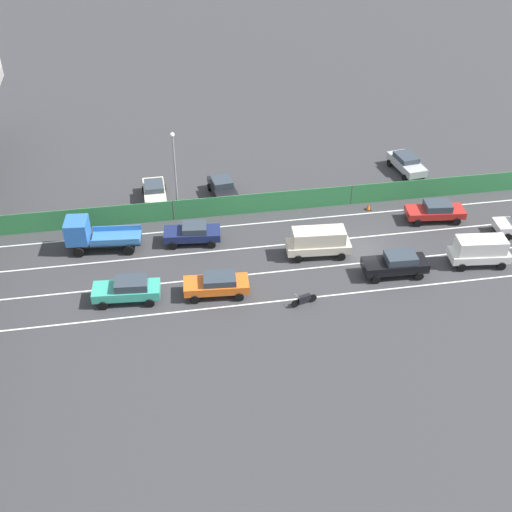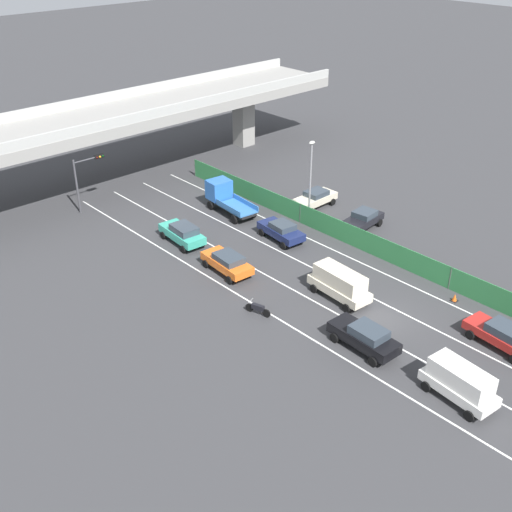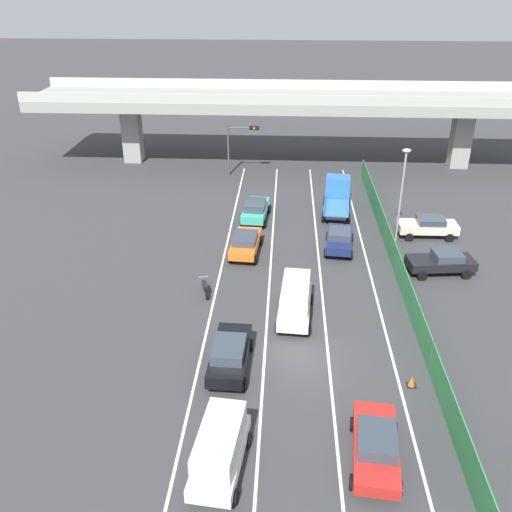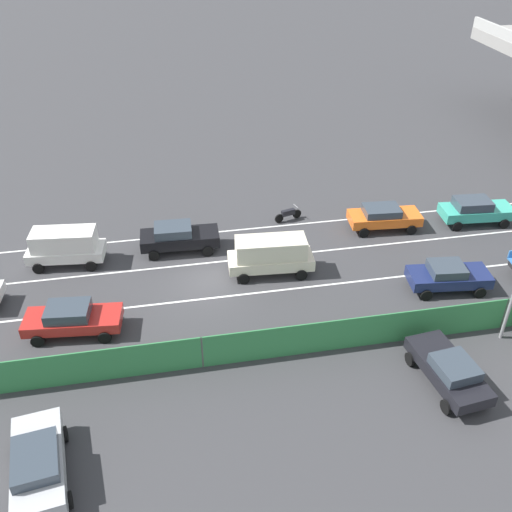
% 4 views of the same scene
% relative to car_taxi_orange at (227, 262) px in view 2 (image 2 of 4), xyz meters
% --- Properties ---
extents(ground_plane, '(300.00, 300.00, 0.00)m').
position_rel_car_taxi_orange_xyz_m(ground_plane, '(3.56, -11.72, -0.89)').
color(ground_plane, '#38383A').
extents(lane_line_left_edge, '(0.14, 49.03, 0.01)m').
position_rel_car_taxi_orange_xyz_m(lane_line_left_edge, '(-1.51, -5.21, -0.88)').
color(lane_line_left_edge, silver).
rests_on(lane_line_left_edge, ground).
extents(lane_line_mid_left, '(0.14, 49.03, 0.01)m').
position_rel_car_taxi_orange_xyz_m(lane_line_mid_left, '(1.87, -5.21, -0.88)').
color(lane_line_mid_left, silver).
rests_on(lane_line_mid_left, ground).
extents(lane_line_mid_right, '(0.14, 49.03, 0.01)m').
position_rel_car_taxi_orange_xyz_m(lane_line_mid_right, '(5.25, -5.21, -0.88)').
color(lane_line_mid_right, silver).
rests_on(lane_line_mid_right, ground).
extents(lane_line_right_edge, '(0.14, 49.03, 0.01)m').
position_rel_car_taxi_orange_xyz_m(lane_line_right_edge, '(8.63, -5.21, -0.88)').
color(lane_line_right_edge, silver).
rests_on(lane_line_right_edge, ground).
extents(elevated_overpass, '(53.19, 8.38, 7.90)m').
position_rel_car_taxi_orange_xyz_m(elevated_overpass, '(3.56, 21.31, 5.38)').
color(elevated_overpass, gray).
rests_on(elevated_overpass, ground).
extents(green_fence, '(0.10, 45.13, 1.80)m').
position_rel_car_taxi_orange_xyz_m(green_fence, '(10.31, -5.21, 0.01)').
color(green_fence, '#338447').
rests_on(green_fence, ground).
extents(car_taxi_orange, '(2.30, 4.64, 1.56)m').
position_rel_car_taxi_orange_xyz_m(car_taxi_orange, '(0.00, 0.00, 0.00)').
color(car_taxi_orange, orange).
rests_on(car_taxi_orange, ground).
extents(car_sedan_navy, '(2.40, 4.52, 1.58)m').
position_rel_car_taxi_orange_xyz_m(car_sedan_navy, '(6.78, 1.07, -0.01)').
color(car_sedan_navy, navy).
rests_on(car_sedan_navy, ground).
extents(car_sedan_black, '(2.17, 4.74, 1.72)m').
position_rel_car_taxi_orange_xyz_m(car_sedan_black, '(0.14, -13.06, 0.06)').
color(car_sedan_black, black).
rests_on(car_sedan_black, ground).
extents(car_sedan_red, '(2.41, 4.85, 1.61)m').
position_rel_car_taxi_orange_xyz_m(car_sedan_red, '(6.72, -18.75, -0.00)').
color(car_sedan_red, red).
rests_on(car_sedan_red, ground).
extents(car_taxi_teal, '(2.31, 4.73, 1.70)m').
position_rel_car_taxi_orange_xyz_m(car_taxi_teal, '(0.38, 6.12, 0.05)').
color(car_taxi_teal, teal).
rests_on(car_taxi_teal, ground).
extents(car_van_cream, '(2.26, 4.91, 2.22)m').
position_rel_car_taxi_orange_xyz_m(car_van_cream, '(3.48, -8.10, 0.36)').
color(car_van_cream, beige).
rests_on(car_van_cream, ground).
extents(car_van_white, '(2.37, 4.53, 2.19)m').
position_rel_car_taxi_orange_xyz_m(car_van_white, '(0.37, -19.56, 0.35)').
color(car_van_white, silver).
rests_on(car_van_white, ground).
extents(flatbed_truck_blue, '(2.70, 5.69, 2.60)m').
position_rel_car_taxi_orange_xyz_m(flatbed_truck_blue, '(7.17, 8.85, 0.44)').
color(flatbed_truck_blue, black).
rests_on(flatbed_truck_blue, ground).
extents(motorcycle, '(0.77, 1.90, 0.93)m').
position_rel_car_taxi_orange_xyz_m(motorcycle, '(-2.15, -5.73, -0.43)').
color(motorcycle, black).
rests_on(motorcycle, ground).
extents(parked_sedan_dark, '(4.58, 2.46, 1.56)m').
position_rel_car_taxi_orange_xyz_m(parked_sedan_dark, '(13.38, -2.15, -0.02)').
color(parked_sedan_dark, black).
rests_on(parked_sedan_dark, ground).
extents(parked_sedan_cream, '(4.48, 2.10, 1.56)m').
position_rel_car_taxi_orange_xyz_m(parked_sedan_cream, '(13.72, 3.69, -0.01)').
color(parked_sedan_cream, beige).
rests_on(parked_sedan_cream, ground).
extents(traffic_light, '(3.11, 0.41, 5.05)m').
position_rel_car_taxi_orange_xyz_m(traffic_light, '(-1.83, 17.23, 2.71)').
color(traffic_light, '#47474C').
rests_on(traffic_light, ground).
extents(street_lamp, '(0.60, 0.36, 7.40)m').
position_rel_car_taxi_orange_xyz_m(street_lamp, '(11.00, 1.91, 3.58)').
color(street_lamp, gray).
rests_on(street_lamp, ground).
extents(traffic_cone, '(0.47, 0.47, 0.57)m').
position_rel_car_taxi_orange_xyz_m(traffic_cone, '(9.20, -13.89, -0.63)').
color(traffic_cone, orange).
rests_on(traffic_cone, ground).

